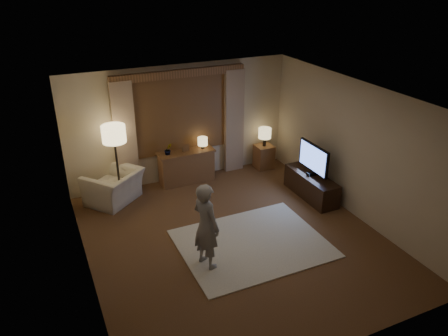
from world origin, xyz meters
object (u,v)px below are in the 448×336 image
tv_stand (311,186)px  person (206,226)px  armchair (114,187)px  side_table (264,157)px  sideboard (187,167)px

tv_stand → person: (-2.88, -1.24, 0.50)m
armchair → side_table: size_ratio=1.83×
sideboard → tv_stand: size_ratio=0.86×
side_table → armchair: bearing=-177.1°
sideboard → person: 3.09m
side_table → person: person is taller
sideboard → armchair: (-1.67, -0.23, -0.02)m
sideboard → armchair: size_ratio=1.17×
sideboard → armchair: 1.68m
person → armchair: bearing=0.5°
person → tv_stand: bearing=-85.0°
side_table → tv_stand: side_table is taller
sideboard → person: person is taller
armchair → person: bearing=69.4°
side_table → tv_stand: (0.19, -1.68, -0.03)m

